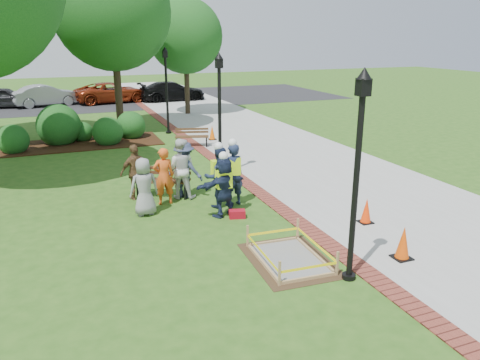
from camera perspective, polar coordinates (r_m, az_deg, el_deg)
name	(u,v)px	position (r m, az deg, el deg)	size (l,w,h in m)	color
ground	(239,233)	(11.95, -0.11, -6.45)	(100.00, 100.00, 0.00)	#285116
sidewalk	(260,139)	(22.61, 2.40, 5.03)	(6.00, 60.00, 0.02)	#9E9E99
brick_edging	(195,144)	(21.52, -5.56, 4.34)	(0.50, 60.00, 0.03)	maroon
mulch_bed	(83,144)	(22.71, -18.62, 4.21)	(7.00, 3.00, 0.05)	#381E0F
parking_lot	(110,100)	(37.70, -15.54, 9.36)	(36.00, 12.00, 0.01)	black
wet_concrete_pad	(289,251)	(10.53, 6.05, -8.58)	(1.82, 2.38, 0.55)	#47331E
bench_near	(163,187)	(14.66, -9.36, -0.91)	(1.75, 1.19, 0.91)	#582D1E
bench_far	(192,141)	(21.14, -5.86, 4.77)	(1.56, 0.90, 0.80)	brown
cone_front	(403,244)	(11.07, 19.27, -7.32)	(0.40, 0.40, 0.79)	black
cone_back	(366,211)	(12.85, 15.14, -3.71)	(0.35, 0.35, 0.70)	black
cone_far	(212,133)	(22.39, -3.42, 5.74)	(0.35, 0.35, 0.69)	black
toolbox	(237,214)	(12.84, -0.36, -4.17)	(0.44, 0.24, 0.22)	maroon
lamp_near	(358,163)	(9.19, 14.13, 2.08)	(0.28, 0.28, 4.26)	black
lamp_mid	(220,106)	(16.23, -2.51, 9.03)	(0.28, 0.28, 4.26)	black
lamp_far	(166,84)	(23.88, -8.97, 11.49)	(0.28, 0.28, 4.26)	black
tree_back	(112,12)	(24.97, -15.32, 19.17)	(5.70, 5.70, 8.74)	#3D2D1E
tree_right	(185,36)	(29.86, -6.68, 17.03)	(4.53, 4.53, 7.01)	#3D2D1E
shrub_a	(15,153)	(22.15, -25.75, 3.02)	(1.31, 1.31, 1.31)	#134417
shrub_b	(61,144)	(23.16, -21.00, 4.16)	(1.97, 1.97, 1.97)	#134417
shrub_c	(109,144)	(22.29, -15.70, 4.19)	(1.37, 1.37, 1.37)	#134417
shrub_d	(132,138)	(23.44, -13.07, 5.01)	(1.40, 1.40, 1.40)	#134417
shrub_e	(83,141)	(23.43, -18.56, 4.55)	(0.97, 0.97, 0.97)	#134417
casual_person_a	(144,187)	(13.11, -11.61, -0.83)	(0.54, 0.37, 1.62)	gray
casual_person_b	(164,176)	(13.85, -9.27, 0.44)	(0.55, 0.36, 1.70)	#E9551B
casual_person_c	(181,169)	(14.29, -7.25, 1.38)	(0.70, 0.61, 1.85)	silver
casual_person_d	(136,172)	(14.45, -12.57, 0.95)	(0.61, 0.47, 1.70)	brown
casual_person_e	(185,170)	(14.36, -6.78, 1.25)	(0.66, 0.63, 1.74)	#333B59
hivis_worker_a	(224,184)	(12.75, -2.00, -0.53)	(0.61, 0.49, 1.83)	#192041
hivis_worker_b	(233,173)	(13.54, -0.91, 0.89)	(0.63, 0.45, 2.00)	#18253F
hivis_worker_c	(219,175)	(13.42, -2.58, 0.58)	(0.60, 0.42, 1.93)	#162539
parked_car_a	(6,108)	(36.29, -26.66, 7.87)	(4.73, 2.06, 1.54)	#242426
parked_car_b	(48,106)	(36.00, -22.41, 8.34)	(4.91, 2.14, 1.60)	gray
parked_car_c	(113,103)	(36.36, -15.24, 9.10)	(4.94, 2.15, 1.61)	maroon
parked_car_d	(173,101)	(36.48, -8.23, 9.55)	(4.80, 2.09, 1.57)	black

